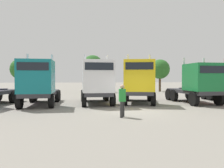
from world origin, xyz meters
TOP-DOWN VIEW (x-y plane):
  - ground at (0.00, 0.00)m, footprint 200.00×200.00m
  - semi_truck_teal at (-6.60, 3.65)m, footprint 2.57×6.46m
  - semi_truck_white at (-2.02, 3.93)m, footprint 2.58×6.07m
  - semi_truck_yellow at (1.48, 3.81)m, footprint 3.91×6.24m
  - semi_truck_green at (6.51, 3.13)m, footprint 2.59×5.87m
  - visitor_with_camera at (-1.08, -1.81)m, footprint 0.55×0.55m
  - oak_far_left at (-12.26, 20.01)m, footprint 3.17×3.17m
  - oak_far_centre at (-1.41, 20.27)m, footprint 3.29×3.29m
  - oak_far_right at (9.65, 19.65)m, footprint 3.22×3.22m

SIDE VIEW (x-z plane):
  - ground at x=0.00m, z-range 0.00..0.00m
  - visitor_with_camera at x=-1.08m, z-range 0.15..1.98m
  - semi_truck_green at x=6.51m, z-range -0.19..3.78m
  - semi_truck_teal at x=-6.60m, z-range -0.23..3.89m
  - semi_truck_white at x=-2.02m, z-range -0.20..3.98m
  - semi_truck_yellow at x=1.48m, z-range -0.23..4.01m
  - oak_far_left at x=-12.26m, z-range 0.98..6.14m
  - oak_far_right at x=9.65m, z-range 1.03..6.35m
  - oak_far_centre at x=-1.41m, z-range 1.27..7.17m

